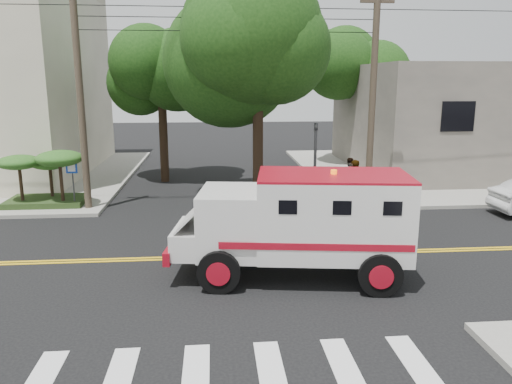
{
  "coord_description": "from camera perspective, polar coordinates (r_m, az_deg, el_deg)",
  "views": [
    {
      "loc": [
        -0.4,
        -14.55,
        5.33
      ],
      "look_at": [
        1.02,
        1.89,
        1.6
      ],
      "focal_mm": 35.0,
      "sensor_mm": 36.0,
      "label": 1
    }
  ],
  "objects": [
    {
      "name": "armored_truck",
      "position": [
        13.51,
        5.21,
        -3.12
      ],
      "size": [
        6.62,
        3.27,
        2.9
      ],
      "rotation": [
        0.0,
        0.0,
        -0.13
      ],
      "color": "silver",
      "rests_on": "ground"
    },
    {
      "name": "ground",
      "position": [
        15.5,
        -3.18,
        -7.4
      ],
      "size": [
        100.0,
        100.0,
        0.0
      ],
      "primitive_type": "plane",
      "color": "black",
      "rests_on": "ground"
    },
    {
      "name": "accessibility_sign",
      "position": [
        21.88,
        -20.22,
        1.5
      ],
      "size": [
        0.45,
        0.1,
        2.02
      ],
      "color": "#3F3F42",
      "rests_on": "ground"
    },
    {
      "name": "palm_planter",
      "position": [
        22.61,
        -23.01,
        2.34
      ],
      "size": [
        3.52,
        2.63,
        2.36
      ],
      "color": "#1E3314",
      "rests_on": "sidewalk_nw"
    },
    {
      "name": "utility_pole_left",
      "position": [
        21.21,
        -19.41,
        9.78
      ],
      "size": [
        0.28,
        0.28,
        9.0
      ],
      "primitive_type": "cylinder",
      "color": "#382D23",
      "rests_on": "ground"
    },
    {
      "name": "utility_pole_right",
      "position": [
        21.82,
        13.16,
        10.23
      ],
      "size": [
        0.28,
        0.28,
        9.0
      ],
      "primitive_type": "cylinder",
      "color": "#382D23",
      "rests_on": "ground"
    },
    {
      "name": "tree_right",
      "position": [
        31.71,
        12.38,
        13.83
      ],
      "size": [
        4.8,
        4.5,
        8.2
      ],
      "color": "black",
      "rests_on": "ground"
    },
    {
      "name": "tree_main",
      "position": [
        20.97,
        1.56,
        17.84
      ],
      "size": [
        6.08,
        5.7,
        9.85
      ],
      "color": "black",
      "rests_on": "ground"
    },
    {
      "name": "pedestrian_b",
      "position": [
        23.8,
        10.56,
        1.94
      ],
      "size": [
        0.81,
        0.64,
        1.62
      ],
      "primitive_type": "imported",
      "rotation": [
        0.0,
        0.0,
        3.18
      ],
      "color": "gray",
      "rests_on": "sidewalk_ne"
    },
    {
      "name": "pedestrian_a",
      "position": [
        21.48,
        11.11,
        1.14
      ],
      "size": [
        0.76,
        0.57,
        1.9
      ],
      "primitive_type": "imported",
      "rotation": [
        0.0,
        0.0,
        3.32
      ],
      "color": "gray",
      "rests_on": "sidewalk_ne"
    },
    {
      "name": "building_right",
      "position": [
        32.51,
        23.59,
        7.84
      ],
      "size": [
        14.0,
        12.0,
        6.0
      ],
      "primitive_type": "cube",
      "color": "#5F5851",
      "rests_on": "sidewalk_ne"
    },
    {
      "name": "tree_left",
      "position": [
        26.44,
        -10.16,
        13.41
      ],
      "size": [
        4.48,
        4.2,
        7.7
      ],
      "color": "black",
      "rests_on": "ground"
    },
    {
      "name": "sidewalk_ne",
      "position": [
        31.74,
        21.13,
        2.34
      ],
      "size": [
        17.0,
        17.0,
        0.15
      ],
      "primitive_type": "cube",
      "color": "gray",
      "rests_on": "ground"
    },
    {
      "name": "traffic_signal",
      "position": [
        20.82,
        6.78,
        4.07
      ],
      "size": [
        0.15,
        0.18,
        3.6
      ],
      "color": "#3F3F42",
      "rests_on": "ground"
    }
  ]
}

